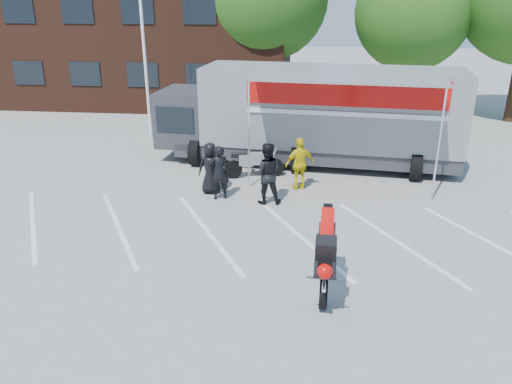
% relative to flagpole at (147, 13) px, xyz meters
% --- Properties ---
extents(ground, '(100.00, 100.00, 0.00)m').
position_rel_flagpole_xyz_m(ground, '(6.24, -10.00, -5.05)').
color(ground, '#999994').
rests_on(ground, ground).
extents(parking_bay_lines, '(18.09, 13.33, 0.01)m').
position_rel_flagpole_xyz_m(parking_bay_lines, '(6.24, -9.00, -5.05)').
color(parking_bay_lines, white).
rests_on(parking_bay_lines, ground).
extents(office_building, '(18.00, 8.00, 7.00)m').
position_rel_flagpole_xyz_m(office_building, '(-3.76, 8.00, -1.55)').
color(office_building, '#462216').
rests_on(office_building, ground).
extents(flagpole, '(1.61, 0.12, 8.00)m').
position_rel_flagpole_xyz_m(flagpole, '(0.00, 0.00, 0.00)').
color(flagpole, white).
rests_on(flagpole, ground).
extents(tree_mid, '(5.44, 5.44, 7.68)m').
position_rel_flagpole_xyz_m(tree_mid, '(11.24, 5.00, -0.11)').
color(tree_mid, '#382314').
rests_on(tree_mid, ground).
extents(transporter_truck, '(11.26, 6.25, 3.44)m').
position_rel_flagpole_xyz_m(transporter_truck, '(6.81, -3.10, -5.05)').
color(transporter_truck, gray).
rests_on(transporter_truck, ground).
extents(parked_motorcycle, '(2.17, 1.19, 1.08)m').
position_rel_flagpole_xyz_m(parked_motorcycle, '(4.80, -4.77, -5.05)').
color(parked_motorcycle, '#A5A5AA').
rests_on(parked_motorcycle, ground).
extents(stunt_bike_rider, '(0.90, 1.80, 2.08)m').
position_rel_flagpole_xyz_m(stunt_bike_rider, '(7.01, -11.43, -5.05)').
color(stunt_bike_rider, black).
rests_on(stunt_bike_rider, ground).
extents(spectator_leather_a, '(0.87, 0.66, 1.60)m').
position_rel_flagpole_xyz_m(spectator_leather_a, '(3.64, -6.30, -4.26)').
color(spectator_leather_a, black).
rests_on(spectator_leather_a, ground).
extents(spectator_leather_b, '(0.70, 0.58, 1.65)m').
position_rel_flagpole_xyz_m(spectator_leather_b, '(3.98, -6.75, -4.23)').
color(spectator_leather_b, black).
rests_on(spectator_leather_b, ground).
extents(spectator_leather_c, '(0.99, 0.82, 1.83)m').
position_rel_flagpole_xyz_m(spectator_leather_c, '(5.41, -6.93, -4.14)').
color(spectator_leather_c, black).
rests_on(spectator_leather_c, ground).
extents(spectator_hivis, '(1.06, 0.78, 1.67)m').
position_rel_flagpole_xyz_m(spectator_hivis, '(6.35, -5.71, -4.22)').
color(spectator_hivis, yellow).
rests_on(spectator_hivis, ground).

